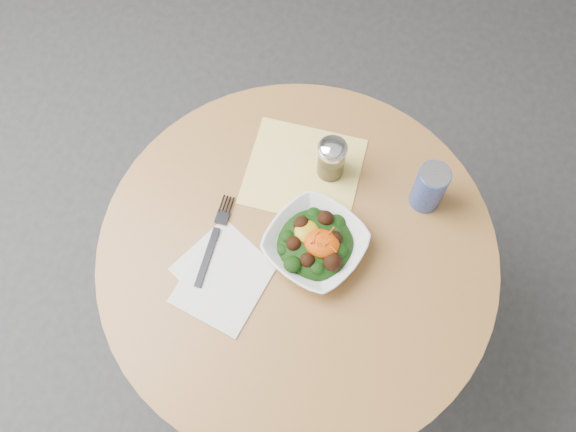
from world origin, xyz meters
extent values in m
plane|color=#313134|center=(0.00, 0.00, 0.00)|extent=(6.00, 6.00, 0.00)
cylinder|color=black|center=(0.00, 0.00, 0.01)|extent=(0.52, 0.52, 0.03)
cylinder|color=black|center=(0.00, 0.00, 0.35)|extent=(0.10, 0.10, 0.71)
cylinder|color=#BD7A44|center=(0.00, 0.00, 0.73)|extent=(0.90, 0.90, 0.04)
cube|color=yellow|center=(-0.04, 0.20, 0.75)|extent=(0.27, 0.25, 0.00)
cube|color=silver|center=(-0.15, -0.08, 0.75)|extent=(0.23, 0.23, 0.00)
cube|color=silver|center=(-0.14, -0.12, 0.75)|extent=(0.21, 0.21, 0.00)
imported|color=white|center=(0.03, 0.02, 0.78)|extent=(0.27, 0.27, 0.05)
ellipsoid|color=black|center=(0.03, 0.02, 0.77)|extent=(0.17, 0.17, 0.06)
ellipsoid|color=#BB9112|center=(0.01, 0.03, 0.80)|extent=(0.05, 0.05, 0.02)
ellipsoid|color=#D64804|center=(0.05, 0.01, 0.81)|extent=(0.08, 0.07, 0.03)
cube|color=black|center=(-0.19, -0.07, 0.76)|extent=(0.02, 0.14, 0.00)
cube|color=black|center=(-0.19, 0.05, 0.76)|extent=(0.03, 0.08, 0.00)
cylinder|color=silver|center=(0.02, 0.22, 0.80)|extent=(0.06, 0.06, 0.10)
cylinder|color=#9D7B49|center=(0.02, 0.22, 0.78)|extent=(0.05, 0.05, 0.05)
cylinder|color=silver|center=(0.02, 0.22, 0.85)|extent=(0.07, 0.07, 0.01)
ellipsoid|color=silver|center=(0.02, 0.22, 0.86)|extent=(0.06, 0.06, 0.03)
cylinder|color=#0D2398|center=(0.25, 0.20, 0.82)|extent=(0.07, 0.07, 0.13)
cylinder|color=#B4B4BB|center=(0.25, 0.20, 0.88)|extent=(0.07, 0.07, 0.00)
cube|color=#B4B4BB|center=(0.25, 0.21, 0.88)|extent=(0.01, 0.02, 0.00)
camera|label=1|loc=(0.11, -0.48, 2.10)|focal=40.00mm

